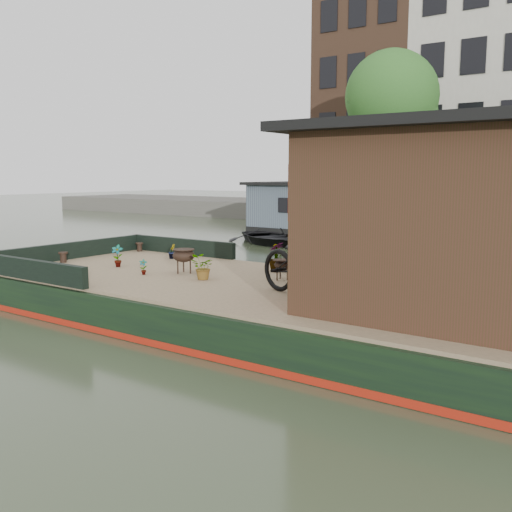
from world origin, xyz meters
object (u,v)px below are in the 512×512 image
Objects in this scene: cabin at (463,218)px; potted_plant_a at (117,256)px; brazier_front at (282,270)px; brazier_rear at (184,261)px; bicycle at (308,264)px; dinghy at (270,234)px.

potted_plant_a is (-6.46, -0.15, -1.01)m from cabin.
brazier_front is 1.87m from brazier_rear.
bicycle is at bearing -10.29° from brazier_rear.
potted_plant_a is at bearing -178.68° from cabin.
cabin is at bearing -60.86° from bicycle.
brazier_rear is at bearing 7.56° from potted_plant_a.
potted_plant_a is 1.23× the size of brazier_front.
cabin is 3.33m from brazier_front.
brazier_front is at bearing -111.90° from dinghy.
brazier_rear is (-2.89, 0.53, -0.28)m from bicycle.
brazier_rear reaches higher than dinghy.
brazier_rear is (-1.80, -0.47, 0.05)m from brazier_front.
bicycle is 5.48× the size of brazier_front.
cabin is 2.08× the size of bicycle.
bicycle is 4.32× the size of brazier_rear.
bicycle is at bearing -4.13° from potted_plant_a.
bicycle reaches higher than brazier_front.
cabin reaches higher than dinghy.
cabin is 13.05m from dinghy.
bicycle is 2.96m from brazier_rear.
dinghy is (-2.66, 9.36, -0.52)m from potted_plant_a.
cabin is 2.20m from bicycle.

